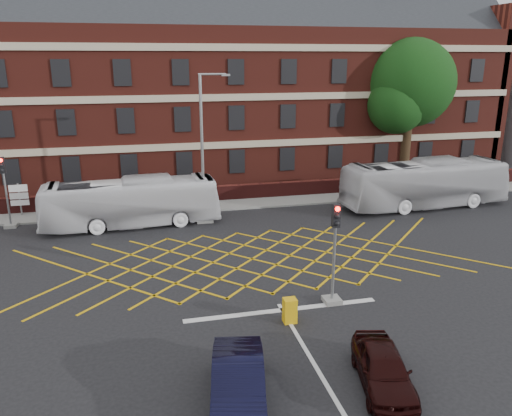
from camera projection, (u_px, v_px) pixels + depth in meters
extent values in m
plane|color=black|center=(262.00, 275.00, 23.41)|extent=(120.00, 120.00, 0.00)
cube|color=maroon|center=(199.00, 104.00, 42.17)|extent=(50.00, 12.00, 12.00)
cube|color=black|center=(197.00, 29.00, 40.44)|extent=(51.00, 10.61, 10.61)
cube|color=#B7A88C|center=(209.00, 98.00, 36.22)|extent=(50.00, 0.18, 0.50)
cube|color=black|center=(210.00, 118.00, 36.67)|extent=(1.20, 0.14, 1.80)
cube|color=#481413|center=(218.00, 194.00, 35.36)|extent=(56.00, 0.50, 1.10)
cube|color=slate|center=(220.00, 204.00, 34.57)|extent=(60.00, 3.00, 0.12)
cube|color=#CC990C|center=(252.00, 259.00, 25.27)|extent=(8.22, 8.22, 0.02)
cube|color=silver|center=(282.00, 310.00, 20.14)|extent=(8.00, 0.30, 0.02)
imported|color=silver|center=(131.00, 202.00, 29.91)|extent=(10.61, 2.99, 2.92)
imported|color=silver|center=(425.00, 184.00, 33.72)|extent=(11.76, 3.38, 3.24)
imported|color=black|center=(238.00, 385.00, 14.41)|extent=(2.29, 4.55, 1.43)
imported|color=black|center=(383.00, 368.00, 15.34)|extent=(2.27, 3.94, 1.26)
cylinder|color=black|center=(405.00, 141.00, 41.00)|extent=(0.90, 0.90, 6.45)
sphere|color=black|center=(410.00, 83.00, 39.66)|extent=(7.01, 7.01, 7.01)
sphere|color=black|center=(397.00, 105.00, 39.05)|extent=(4.56, 4.56, 4.56)
sphere|color=black|center=(421.00, 97.00, 41.08)|extent=(4.21, 4.21, 4.21)
cube|color=slate|center=(332.00, 300.00, 20.76)|extent=(0.70, 0.70, 0.20)
cylinder|color=gray|center=(334.00, 264.00, 20.29)|extent=(0.12, 0.12, 3.50)
cube|color=black|center=(336.00, 216.00, 19.70)|extent=(0.30, 0.25, 0.95)
sphere|color=#FF0C05|center=(338.00, 209.00, 19.47)|extent=(0.20, 0.20, 0.20)
cube|color=slate|center=(11.00, 226.00, 30.00)|extent=(0.70, 0.70, 0.20)
cylinder|color=gray|center=(7.00, 199.00, 29.52)|extent=(0.12, 0.12, 3.50)
cube|color=black|center=(2.00, 165.00, 28.93)|extent=(0.30, 0.25, 0.95)
sphere|color=#FF0C05|center=(1.00, 160.00, 28.71)|extent=(0.20, 0.20, 0.20)
cube|color=slate|center=(204.00, 220.00, 31.09)|extent=(1.00, 1.00, 0.20)
cylinder|color=gray|center=(202.00, 151.00, 29.83)|extent=(0.18, 0.18, 8.88)
cylinder|color=gray|center=(212.00, 74.00, 28.70)|extent=(1.60, 0.12, 0.12)
cube|color=gray|center=(226.00, 75.00, 28.90)|extent=(0.50, 0.20, 0.12)
cylinder|color=gray|center=(20.00, 200.00, 31.71)|extent=(0.10, 0.10, 2.20)
cube|color=silver|center=(18.00, 188.00, 31.40)|extent=(1.10, 0.06, 0.45)
cube|color=silver|center=(19.00, 196.00, 31.55)|extent=(1.10, 0.06, 0.40)
cube|color=silver|center=(20.00, 203.00, 31.68)|extent=(1.10, 0.06, 0.35)
cube|color=#E1AA0D|center=(290.00, 311.00, 19.11)|extent=(0.50, 0.43, 0.98)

